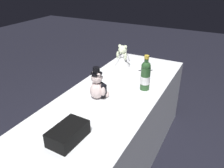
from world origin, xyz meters
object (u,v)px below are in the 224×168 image
Objects in this scene: teddy_bear_groom at (98,87)px; champagne_bottle at (145,75)px; teddy_bear_bride at (123,57)px; signing_pen at (146,70)px; gift_case_black at (68,133)px.

champagne_bottle is (-0.32, 0.29, 0.04)m from teddy_bear_groom.
signing_pen is at bearing 87.70° from teddy_bear_bride.
gift_case_black is at bearing -11.94° from champagne_bottle.
teddy_bear_groom is 2.03× the size of signing_pen.
teddy_bear_groom reaches higher than signing_pen.
gift_case_black is at bearing -2.32° from signing_pen.
gift_case_black is (0.55, 0.11, -0.05)m from teddy_bear_groom.
teddy_bear_groom is 0.74m from teddy_bear_bride.
champagne_bottle is 1.20× the size of gift_case_black.
gift_case_black is (1.29, 0.22, -0.06)m from teddy_bear_bride.
gift_case_black is (0.87, -0.18, -0.09)m from champagne_bottle.
teddy_bear_bride is at bearing -170.96° from teddy_bear_groom.
champagne_bottle is at bearing 18.34° from signing_pen.
teddy_bear_bride is 1.31m from gift_case_black.
signing_pen is at bearing 177.68° from gift_case_black.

